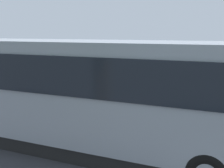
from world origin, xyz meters
TOP-DOWN VIEW (x-y plane):
  - ground_plane at (0.00, 0.00)m, footprint 80.00×80.00m
  - tour_bus at (0.73, 4.13)m, footprint 11.26×3.01m
  - spectator_far_left at (-0.45, 1.57)m, footprint 0.57×0.32m
  - spectator_left at (0.49, 1.37)m, footprint 0.58×0.36m
  - spectator_centre at (1.44, 1.17)m, footprint 0.58×0.35m
  - parked_motorcycle_silver at (-2.05, 1.80)m, footprint 2.05×0.58m
  - stunt_motorcycle at (3.28, -3.14)m, footprint 1.97×0.89m
  - traffic_cone at (0.67, -3.28)m, footprint 0.34×0.34m
  - bay_line_b at (-2.87, -1.60)m, footprint 0.26×4.47m
  - bay_line_c at (-0.27, -1.60)m, footprint 0.27×4.80m
  - bay_line_d at (2.32, -1.60)m, footprint 0.27×4.73m
  - bay_line_e at (4.92, -1.60)m, footprint 0.27×4.65m

SIDE VIEW (x-z plane):
  - ground_plane at x=0.00m, z-range 0.00..0.00m
  - bay_line_d at x=2.32m, z-range 0.00..0.01m
  - bay_line_e at x=4.92m, z-range 0.00..0.01m
  - bay_line_b at x=-2.87m, z-range 0.00..0.01m
  - bay_line_c at x=-0.27m, z-range 0.00..0.01m
  - traffic_cone at x=0.67m, z-range -0.01..0.62m
  - parked_motorcycle_silver at x=-2.05m, z-range -0.01..0.97m
  - stunt_motorcycle at x=3.28m, z-range 0.00..1.23m
  - spectator_far_left at x=-0.45m, z-range 0.17..1.94m
  - spectator_centre at x=1.44m, z-range 0.17..1.96m
  - spectator_left at x=0.49m, z-range 0.18..1.99m
  - tour_bus at x=0.73m, z-range 0.02..3.27m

